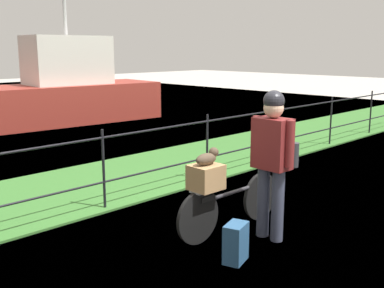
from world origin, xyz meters
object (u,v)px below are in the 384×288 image
cyclist_person (272,152)px  mooring_bollard (293,155)px  wooden_crate (206,177)px  bicycle_main (230,205)px  backpack_on_paving (236,243)px  terrier_dog (208,158)px  moored_boat_near (69,91)px

cyclist_person → mooring_bollard: size_ratio=3.76×
wooden_crate → bicycle_main: bearing=-1.2°
cyclist_person → backpack_on_paving: (-0.74, -0.11, -0.80)m
bicycle_main → mooring_bollard: bearing=20.4°
terrier_dog → cyclist_person: size_ratio=0.19×
mooring_bollard → wooden_crate: bearing=-161.9°
wooden_crate → terrier_dog: (0.02, -0.00, 0.21)m
terrier_dog → cyclist_person: bearing=-40.4°
bicycle_main → terrier_dog: bearing=178.8°
bicycle_main → wooden_crate: size_ratio=5.02×
wooden_crate → mooring_bollard: 3.78m
wooden_crate → backpack_on_paving: size_ratio=0.85×
terrier_dog → backpack_on_paving: size_ratio=0.79×
bicycle_main → wooden_crate: (-0.40, 0.01, 0.42)m
backpack_on_paving → wooden_crate: bearing=56.0°
mooring_bollard → moored_boat_near: bearing=90.3°
moored_boat_near → cyclist_person: bearing=-107.6°
cyclist_person → mooring_bollard: cyclist_person is taller
cyclist_person → wooden_crate: bearing=140.8°
cyclist_person → mooring_bollard: (2.99, 1.63, -0.78)m
wooden_crate → cyclist_person: (0.57, -0.46, 0.26)m
bicycle_main → mooring_bollard: 3.37m
terrier_dog → bicycle_main: bearing=-1.2°
bicycle_main → backpack_on_paving: size_ratio=4.24×
backpack_on_paving → moored_boat_near: 10.13m
bicycle_main → mooring_bollard: (3.15, 1.17, -0.10)m
bicycle_main → mooring_bollard: bicycle_main is taller
backpack_on_paving → mooring_bollard: (3.73, 1.74, 0.02)m
mooring_bollard → terrier_dog: bearing=-161.7°
wooden_crate → cyclist_person: cyclist_person is taller
bicycle_main → backpack_on_paving: 0.81m
cyclist_person → moored_boat_near: size_ratio=0.31×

